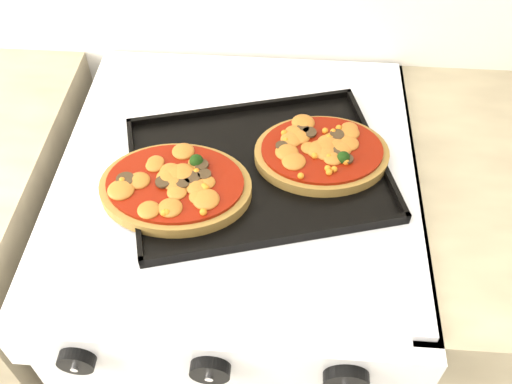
# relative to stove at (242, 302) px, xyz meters

# --- Properties ---
(stove) EXTENTS (0.60, 0.60, 0.91)m
(stove) POSITION_rel_stove_xyz_m (0.00, 0.00, 0.00)
(stove) COLOR silver
(stove) RESTS_ON floor
(control_panel) EXTENTS (0.60, 0.02, 0.09)m
(control_panel) POSITION_rel_stove_xyz_m (0.00, -0.31, 0.40)
(control_panel) COLOR silver
(control_panel) RESTS_ON stove
(knob_left) EXTENTS (0.05, 0.02, 0.05)m
(knob_left) POSITION_rel_stove_xyz_m (-0.19, -0.33, 0.40)
(knob_left) COLOR black
(knob_left) RESTS_ON control_panel
(knob_center) EXTENTS (0.06, 0.02, 0.06)m
(knob_center) POSITION_rel_stove_xyz_m (-0.01, -0.33, 0.40)
(knob_center) COLOR black
(knob_center) RESTS_ON control_panel
(knob_right) EXTENTS (0.06, 0.02, 0.06)m
(knob_right) POSITION_rel_stove_xyz_m (0.18, -0.33, 0.40)
(knob_right) COLOR black
(knob_right) RESTS_ON control_panel
(baking_tray) EXTENTS (0.47, 0.40, 0.02)m
(baking_tray) POSITION_rel_stove_xyz_m (0.04, -0.02, 0.47)
(baking_tray) COLOR black
(baking_tray) RESTS_ON stove
(pizza_left) EXTENTS (0.24, 0.18, 0.03)m
(pizza_left) POSITION_rel_stove_xyz_m (-0.09, -0.08, 0.48)
(pizza_left) COLOR olive
(pizza_left) RESTS_ON baking_tray
(pizza_right) EXTENTS (0.23, 0.18, 0.03)m
(pizza_right) POSITION_rel_stove_xyz_m (0.14, 0.01, 0.48)
(pizza_right) COLOR olive
(pizza_right) RESTS_ON baking_tray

